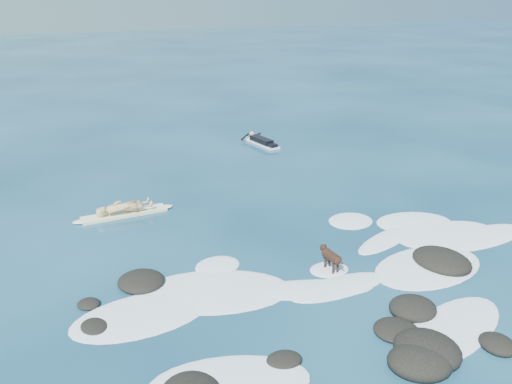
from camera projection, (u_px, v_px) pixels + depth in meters
name	position (u px, v px, depth m)	size (l,w,h in m)	color
ground	(339.00, 264.00, 15.79)	(160.00, 160.00, 0.00)	#0A2642
reef_rocks	(410.00, 329.00, 12.64)	(15.01, 7.60, 0.58)	black
breaking_foam	(356.00, 275.00, 15.19)	(15.26, 8.42, 0.12)	white
standing_surfer_rig	(123.00, 194.00, 18.82)	(3.40, 0.72, 1.93)	#EFECBF
paddling_surfer_rig	(261.00, 141.00, 27.31)	(1.19, 2.66, 0.46)	white
dog	(331.00, 256.00, 15.29)	(0.32, 1.06, 0.67)	black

